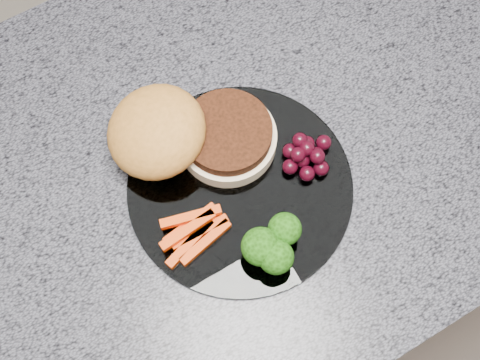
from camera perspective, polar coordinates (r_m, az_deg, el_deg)
name	(u,v)px	position (r m, az deg, el deg)	size (l,w,h in m)	color
island_cabinet	(223,257)	(1.23, -1.44, -6.62)	(1.20, 0.60, 0.86)	brown
countertop	(215,162)	(0.80, -2.18, 1.54)	(1.20, 0.60, 0.04)	#53535E
plate	(240,187)	(0.77, 0.00, -0.62)	(0.26, 0.26, 0.01)	white
burger	(182,135)	(0.76, -4.96, 3.84)	(0.21, 0.18, 0.06)	beige
carrot_sticks	(194,232)	(0.74, -3.95, -4.42)	(0.08, 0.06, 0.02)	#E13B03
broccoli	(272,245)	(0.71, 2.75, -5.58)	(0.07, 0.06, 0.05)	olive
grape_bunch	(307,155)	(0.77, 5.72, 2.13)	(0.07, 0.06, 0.03)	black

